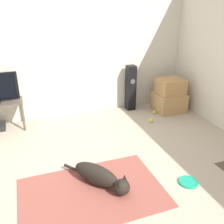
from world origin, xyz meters
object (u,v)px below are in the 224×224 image
at_px(dog, 100,176).
at_px(cardboard_box_lower, 169,102).
at_px(tennis_ball_near_speaker, 151,121).
at_px(frisbee, 188,182).
at_px(tennis_ball_by_boxes, 154,112).
at_px(floor_speaker, 131,88).
at_px(cardboard_box_upper, 170,86).

bearing_deg(dog, cardboard_box_lower, 40.66).
bearing_deg(cardboard_box_lower, tennis_ball_near_speaker, -148.17).
height_order(frisbee, tennis_ball_near_speaker, tennis_ball_near_speaker).
xyz_separation_m(frisbee, tennis_ball_by_boxes, (0.63, 2.00, 0.02)).
bearing_deg(tennis_ball_by_boxes, frisbee, -107.57).
bearing_deg(dog, frisbee, -17.70).
height_order(frisbee, tennis_ball_by_boxes, tennis_ball_by_boxes).
height_order(dog, cardboard_box_lower, cardboard_box_lower).
relative_size(floor_speaker, tennis_ball_by_boxes, 13.76).
distance_m(cardboard_box_upper, tennis_ball_by_boxes, 0.60).
height_order(frisbee, cardboard_box_upper, cardboard_box_upper).
bearing_deg(frisbee, tennis_ball_near_speaker, 77.05).
relative_size(dog, cardboard_box_lower, 1.43).
distance_m(floor_speaker, tennis_ball_by_boxes, 0.68).
height_order(dog, frisbee, dog).
bearing_deg(dog, tennis_ball_near_speaker, 43.84).
xyz_separation_m(cardboard_box_upper, tennis_ball_near_speaker, (-0.60, -0.39, -0.48)).
height_order(dog, floor_speaker, floor_speaker).
height_order(cardboard_box_lower, tennis_ball_near_speaker, cardboard_box_lower).
distance_m(dog, cardboard_box_lower, 2.64).
bearing_deg(dog, floor_speaker, 57.84).
height_order(cardboard_box_upper, tennis_ball_near_speaker, cardboard_box_upper).
bearing_deg(tennis_ball_by_boxes, floor_speaker, 131.27).
distance_m(dog, cardboard_box_upper, 2.68).
relative_size(cardboard_box_upper, floor_speaker, 0.55).
relative_size(tennis_ball_by_boxes, tennis_ball_near_speaker, 1.00).
xyz_separation_m(floor_speaker, tennis_ball_near_speaker, (0.10, -0.72, -0.42)).
bearing_deg(tennis_ball_by_boxes, cardboard_box_upper, 10.23).
height_order(dog, tennis_ball_by_boxes, dog).
bearing_deg(cardboard_box_upper, dog, -139.11).
bearing_deg(cardboard_box_lower, dog, -139.34).
bearing_deg(tennis_ball_by_boxes, cardboard_box_lower, 7.58).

